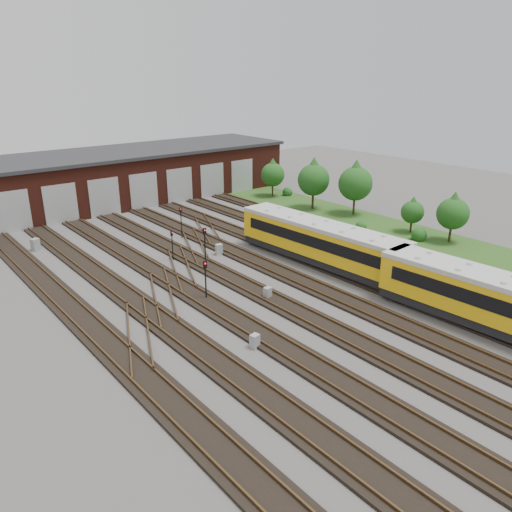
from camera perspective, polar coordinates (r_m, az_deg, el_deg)
ground at (r=35.28m, az=9.20°, el=-6.60°), size 120.00×120.00×0.00m
track_network at (r=35.47m, az=8.32°, el=-6.20°), size 30.40×70.00×0.33m
maintenance_shed at (r=66.25m, az=-17.48°, el=8.44°), size 51.00×12.50×6.35m
grass_verge at (r=55.00m, az=14.76°, el=2.97°), size 8.00×55.00×0.05m
metro_train at (r=35.08m, az=26.55°, el=-5.01°), size 3.82×48.73×3.43m
signal_mast_0 at (r=44.56m, az=-9.56°, el=1.63°), size 0.25×0.24×2.72m
signal_mast_1 at (r=42.74m, az=-5.86°, el=1.62°), size 0.31×0.29×3.40m
signal_mast_2 at (r=36.37m, az=-5.80°, el=-2.16°), size 0.31×0.30×3.05m
signal_mast_3 at (r=50.42m, az=-8.56°, el=4.22°), size 0.26×0.25×3.17m
relay_cabinet_0 at (r=30.72m, az=-0.14°, el=-9.71°), size 0.60×0.53×0.89m
relay_cabinet_1 at (r=51.17m, az=-23.90°, el=1.21°), size 0.85×0.78×1.14m
relay_cabinet_2 at (r=36.97m, az=1.33°, el=-4.25°), size 0.59×0.52×0.89m
relay_cabinet_3 at (r=45.85m, az=-4.25°, el=0.76°), size 0.70×0.63×0.99m
relay_cabinet_4 at (r=57.98m, az=0.61°, el=5.04°), size 0.74×0.67×1.03m
tree_0 at (r=66.93m, az=1.93°, el=9.58°), size 3.13×3.13×5.18m
tree_1 at (r=60.83m, az=6.61°, el=9.07°), size 3.82×3.82×6.33m
tree_2 at (r=58.99m, az=11.32°, el=8.57°), size 3.92×3.92×6.49m
tree_3 at (r=53.94m, az=17.48°, el=5.10°), size 2.35×2.35×3.89m
tree_4 at (r=51.90m, az=21.63°, el=4.92°), size 3.08×3.08×5.11m
bush_0 at (r=52.10m, az=18.15°, el=2.51°), size 1.53×1.53×1.53m
bush_1 at (r=53.82m, az=11.93°, el=3.47°), size 1.20×1.20×1.20m
bush_2 at (r=68.08m, az=3.62°, el=7.45°), size 1.34×1.34×1.34m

